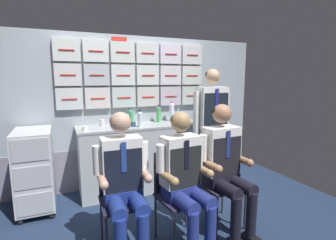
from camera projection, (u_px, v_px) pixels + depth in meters
ground at (161, 233)px, 2.64m from camera, size 4.80×4.80×0.04m
galley_bulkhead at (127, 109)px, 3.71m from camera, size 4.20×0.14×2.15m
galley_counter at (142, 157)px, 3.61m from camera, size 1.73×0.53×0.92m
service_trolley at (35, 168)px, 2.99m from camera, size 0.40×0.65×0.97m
folding_chair_left at (121, 189)px, 2.39m from camera, size 0.41×0.42×0.86m
crew_member_left at (124, 178)px, 2.21m from camera, size 0.49×0.61×1.27m
folding_chair_center at (176, 186)px, 2.46m from camera, size 0.44×0.44×0.86m
crew_member_center at (185, 175)px, 2.30m from camera, size 0.49×0.62×1.26m
folding_chair_right at (215, 175)px, 2.75m from camera, size 0.43×0.43×0.86m
crew_member_right at (226, 162)px, 2.58m from camera, size 0.51×0.64×1.30m
crew_member_standing at (211, 121)px, 3.36m from camera, size 0.53×0.26×1.68m
sparkling_bottle_green at (172, 112)px, 3.81m from camera, size 0.07×0.07×0.30m
water_bottle_clear at (131, 117)px, 3.52m from camera, size 0.06×0.06×0.23m
water_bottle_blue_cap at (159, 114)px, 3.75m from camera, size 0.06×0.06×0.25m
water_bottle_short at (140, 119)px, 3.36m from camera, size 0.07×0.07×0.23m
espresso_cup_small at (85, 129)px, 3.10m from camera, size 0.07×0.07×0.06m
paper_cup_blue at (133, 124)px, 3.40m from camera, size 0.07×0.07×0.06m
paper_cup_tan at (102, 123)px, 3.44m from camera, size 0.07×0.07×0.09m
coffee_cup_spare at (115, 123)px, 3.50m from camera, size 0.07×0.07×0.07m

